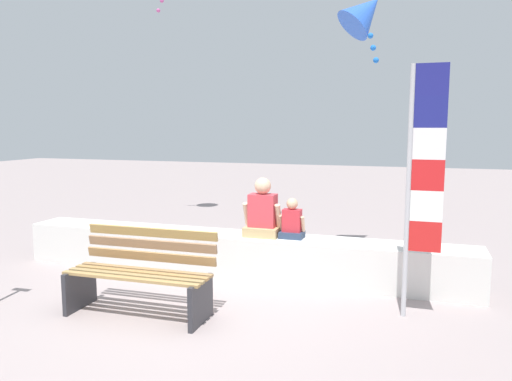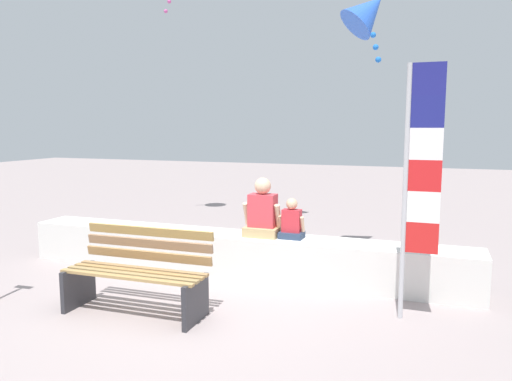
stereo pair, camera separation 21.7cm
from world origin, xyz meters
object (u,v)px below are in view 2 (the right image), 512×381
object	(u,v)px
park_bench	(138,274)
kite_blue	(368,12)
person_child	(292,223)
person_adult	(263,213)
flag_banner	(417,174)

from	to	relation	value
park_bench	kite_blue	size ratio (longest dim) A/B	1.36
person_child	park_bench	bearing A→B (deg)	-127.45
person_adult	person_child	distance (m)	0.41
person_adult	kite_blue	distance (m)	3.26
person_child	kite_blue	size ratio (longest dim) A/B	0.45
person_adult	flag_banner	xyz separation A→B (m)	(1.93, -0.86, 0.66)
person_child	kite_blue	xyz separation A→B (m)	(0.72, 1.35, 2.84)
park_bench	person_adult	distance (m)	1.88
person_child	person_adult	bearing A→B (deg)	-179.95
person_adult	kite_blue	world-z (taller)	kite_blue
person_adult	flag_banner	bearing A→B (deg)	-23.95
park_bench	flag_banner	size ratio (longest dim) A/B	0.60
person_child	kite_blue	bearing A→B (deg)	62.10
park_bench	person_adult	world-z (taller)	person_adult
person_child	kite_blue	world-z (taller)	kite_blue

